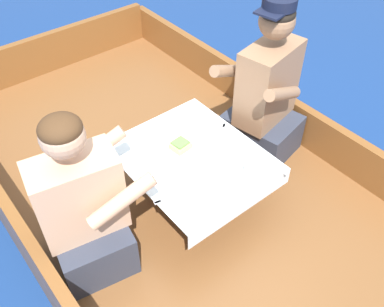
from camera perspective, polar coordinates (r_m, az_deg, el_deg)
ground_plane at (r=2.91m, az=-1.54°, el=-8.64°), size 60.00×60.00×0.00m
boat_deck at (r=2.79m, az=-1.60°, el=-6.65°), size 1.90×3.56×0.32m
gunwale_port at (r=2.34m, az=-20.29°, el=-12.42°), size 0.06×3.56×0.28m
gunwale_starboard at (r=3.07m, az=12.07°, el=5.43°), size 0.06×3.56×0.28m
bow_coaming at (r=3.83m, az=-18.40°, el=12.77°), size 1.78×0.06×0.32m
cockpit_table at (r=2.37m, az=0.00°, el=-0.95°), size 0.70×0.81×0.36m
person_port at (r=2.14m, az=-14.24°, el=-7.30°), size 0.57×0.52×0.94m
person_starboard at (r=2.70m, az=9.80°, el=7.58°), size 0.58×0.52×1.05m
plate_sandwich at (r=2.38m, az=-1.56°, el=0.62°), size 0.20×0.20×0.01m
plate_bread at (r=2.39m, az=3.90°, el=0.65°), size 0.18×0.18×0.01m
sandwich at (r=2.36m, az=-1.57°, el=1.11°), size 0.11×0.10×0.05m
bowl_port_near at (r=2.57m, az=1.15°, el=4.93°), size 0.12×0.12×0.04m
bowl_starboard_near at (r=2.31m, az=-7.02°, el=-0.78°), size 0.13×0.13×0.04m
coffee_cup_port at (r=2.23m, az=2.26°, el=-2.00°), size 0.09×0.06×0.07m
coffee_cup_starboard at (r=2.26m, az=7.99°, el=-2.05°), size 0.10×0.07×0.05m
coffee_cup_center at (r=2.48m, az=-3.78°, el=3.33°), size 0.10×0.07×0.05m
tin_can at (r=2.42m, az=-7.01°, el=1.73°), size 0.07×0.07×0.05m
utensil_spoon_port at (r=2.41m, az=7.30°, el=0.77°), size 0.12×0.14×0.01m
utensil_fork_port at (r=2.14m, az=-3.33°, el=-6.04°), size 0.17×0.05×0.00m
utensil_spoon_starboard at (r=2.33m, az=10.41°, el=-1.41°), size 0.04×0.17×0.01m
utensil_knife_port at (r=2.59m, az=-2.03°, el=4.67°), size 0.04×0.17×0.00m
utensil_fork_starboard at (r=2.51m, az=4.02°, el=3.03°), size 0.15×0.11×0.00m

